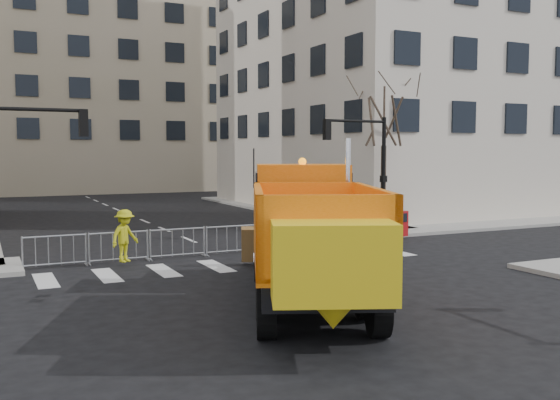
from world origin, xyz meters
name	(u,v)px	position (x,y,z in m)	size (l,w,h in m)	color
ground	(326,297)	(0.00, 0.00, 0.00)	(120.00, 120.00, 0.00)	black
sidewalk_back	(216,249)	(0.00, 8.50, 0.07)	(64.00, 5.00, 0.15)	gray
building_far	(66,70)	(0.00, 52.00, 12.00)	(30.00, 18.00, 24.00)	tan
traffic_light_right	(383,177)	(8.50, 9.50, 2.70)	(0.18, 0.18, 5.40)	black
crowd_barriers	(205,241)	(-0.75, 7.60, 0.55)	(12.60, 0.60, 1.10)	#9EA0A5
street_tree	(384,154)	(9.20, 10.50, 3.75)	(3.00, 3.00, 7.50)	#382B21
plow_truck	(310,232)	(-0.86, -0.68, 1.87)	(6.88, 11.10, 4.21)	black
cop_a	(326,240)	(1.86, 3.25, 0.98)	(0.72, 0.47, 1.97)	black
cop_b	(334,239)	(2.86, 4.44, 0.82)	(0.80, 0.62, 1.65)	black
cop_c	(327,239)	(2.53, 4.31, 0.84)	(0.99, 0.41, 1.69)	black
worker	(125,236)	(-3.86, 6.80, 1.03)	(1.14, 0.66, 1.77)	gold
newspaper_box	(402,223)	(8.45, 8.02, 0.70)	(0.45, 0.40, 1.10)	#A00C10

